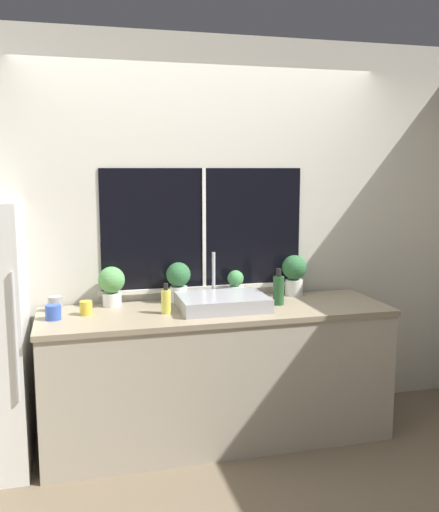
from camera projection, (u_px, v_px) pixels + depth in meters
The scene contains 14 objects.
ground_plane at pixel (230, 461), 3.54m from camera, with size 14.00×14.00×0.00m, color brown.
wall_back at pixel (203, 233), 4.04m from camera, with size 8.00×0.09×2.70m.
wall_right at pixel (404, 217), 5.29m from camera, with size 0.06×7.00×2.70m.
counter at pixel (217, 374), 3.79m from camera, with size 2.28×0.69×0.89m.
sink at pixel (222, 302), 3.72m from camera, with size 0.57×0.47×0.34m.
potted_plant_far_left at pixel (112, 284), 3.79m from camera, with size 0.18×0.18×0.26m.
potted_plant_center_left at pixel (178, 279), 3.90m from camera, with size 0.17×0.17×0.27m.
potted_plant_center_right at pixel (236, 284), 4.01m from camera, with size 0.11×0.11×0.20m.
potted_plant_far_right at pixel (294, 272), 4.11m from camera, with size 0.18×0.18×0.29m.
soap_bottle at pixel (166, 301), 3.60m from camera, with size 0.06×0.06×0.19m.
bottle_tall at pixel (279, 290), 3.83m from camera, with size 0.07×0.07×0.25m.
mug_blue at pixel (53, 312), 3.46m from camera, with size 0.09×0.09×0.09m.
mug_grey at pixel (55, 304), 3.66m from camera, with size 0.09×0.09×0.10m.
mug_yellow at pixel (86, 308), 3.57m from camera, with size 0.08×0.08×0.09m.
Camera 1 is at (-0.90, -3.18, 1.80)m, focal length 40.00 mm.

